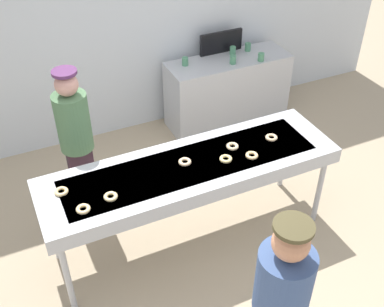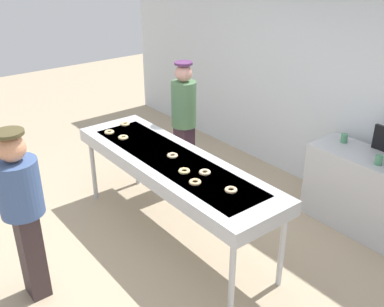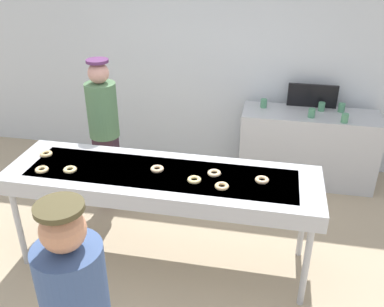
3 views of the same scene
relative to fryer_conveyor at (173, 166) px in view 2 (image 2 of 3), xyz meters
name	(u,v)px [view 2 (image 2 of 3)]	position (x,y,z in m)	size (l,w,h in m)	color
ground_plane	(174,235)	(0.00, 0.00, -0.89)	(16.00, 16.00, 0.00)	tan
back_wall	(314,68)	(0.00, 2.26, 0.68)	(8.00, 0.12, 3.14)	silver
fryer_conveyor	(173,166)	(0.00, 0.00, 0.00)	(2.77, 0.80, 0.97)	#B7BABF
plain_donut_0	(109,132)	(-1.04, -0.18, 0.09)	(0.12, 0.12, 0.03)	#F1CF8E
plain_donut_1	(172,156)	(-0.05, 0.03, 0.09)	(0.12, 0.12, 0.03)	beige
plain_donut_2	(195,182)	(0.55, -0.14, 0.09)	(0.12, 0.12, 0.03)	#F0C485
plain_donut_3	(205,172)	(0.46, 0.06, 0.09)	(0.12, 0.12, 0.03)	beige
plain_donut_4	(123,137)	(-0.79, -0.13, 0.09)	(0.12, 0.12, 0.03)	#EAD08C
plain_donut_5	(184,171)	(0.31, -0.08, 0.09)	(0.12, 0.12, 0.03)	#E8CE84
plain_donut_6	(231,190)	(0.87, 0.03, 0.09)	(0.12, 0.12, 0.03)	beige
plain_donut_7	(125,124)	(-1.15, 0.10, 0.09)	(0.12, 0.12, 0.03)	#EDCA85
worker_baker	(184,119)	(-0.85, 0.80, 0.08)	(0.32, 0.32, 1.71)	#35202C
customer_waiting	(22,205)	(-0.07, -1.56, 0.09)	(0.37, 0.37, 1.67)	#36292C
prep_counter	(377,198)	(1.37, 1.81, -0.43)	(1.63, 0.56, 0.91)	#B7BABF
paper_cup_0	(379,160)	(1.36, 1.68, 0.08)	(0.08, 0.08, 0.11)	#4C8C66
paper_cup_2	(344,138)	(0.80, 1.90, 0.08)	(0.08, 0.08, 0.11)	#4C8C66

